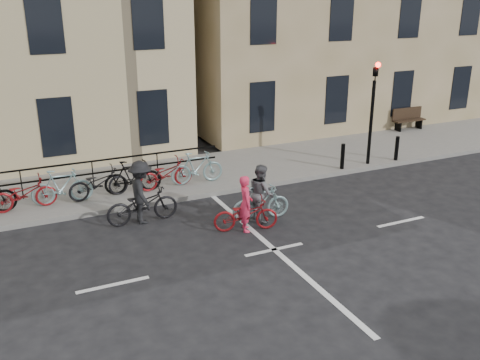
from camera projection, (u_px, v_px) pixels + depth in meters
name	position (u px, v px, depth m)	size (l,w,h in m)	color
ground	(274.00, 250.00, 13.26)	(120.00, 120.00, 0.00)	black
sidewalk	(71.00, 193.00, 16.77)	(46.00, 4.00, 0.15)	slate
traffic_light	(373.00, 101.00, 18.61)	(0.18, 0.30, 3.90)	black
bollard_east	(343.00, 156.00, 18.68)	(0.14, 0.14, 0.90)	black
bollard_west	(397.00, 148.00, 19.63)	(0.14, 0.14, 0.90)	black
bench	(408.00, 118.00, 24.01)	(1.60, 0.41, 0.97)	black
parked_bikes	(79.00, 185.00, 15.81)	(9.35, 1.23, 1.05)	black
cyclist_pink	(246.00, 212.00, 14.18)	(1.82, 1.03, 1.54)	maroon
cyclist_grey	(261.00, 198.00, 14.81)	(1.71, 0.85, 1.61)	#7FA4A6
cyclist_dark	(142.00, 199.00, 14.62)	(2.00, 1.15, 1.77)	black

